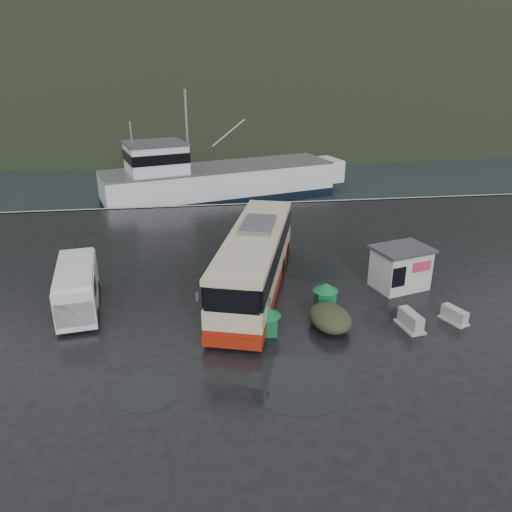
{
  "coord_description": "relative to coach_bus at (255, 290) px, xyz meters",
  "views": [
    {
      "loc": [
        -1.5,
        -22.94,
        12.46
      ],
      "look_at": [
        1.94,
        3.4,
        1.7
      ],
      "focal_mm": 35.0,
      "sensor_mm": 36.0,
      "label": 1
    }
  ],
  "objects": [
    {
      "name": "jersey_barrier_b",
      "position": [
        9.44,
        -4.89,
        0.0
      ],
      "size": [
        1.21,
        1.62,
        0.73
      ],
      "primitive_type": null,
      "rotation": [
        0.0,
        0.0,
        0.38
      ],
      "color": "#999993",
      "rests_on": "ground"
    },
    {
      "name": "headland",
      "position": [
        8.24,
        247.51,
        0.0
      ],
      "size": [
        780.0,
        540.0,
        570.0
      ],
      "primitive_type": "ellipsoid",
      "color": "black",
      "rests_on": "ground"
    },
    {
      "name": "ground",
      "position": [
        -1.76,
        -2.49,
        0.0
      ],
      "size": [
        160.0,
        160.0,
        0.0
      ],
      "primitive_type": "plane",
      "color": "black",
      "rests_on": "ground"
    },
    {
      "name": "quay_edge",
      "position": [
        -1.76,
        17.51,
        0.0
      ],
      "size": [
        160.0,
        0.6,
        1.5
      ],
      "primitive_type": "cube",
      "color": "#999993",
      "rests_on": "ground"
    },
    {
      "name": "ticket_kiosk",
      "position": [
        8.25,
        -0.71,
        0.0
      ],
      "size": [
        3.64,
        3.12,
        2.43
      ],
      "primitive_type": null,
      "rotation": [
        0.0,
        0.0,
        0.28
      ],
      "color": "beige",
      "rests_on": "ground"
    },
    {
      "name": "jersey_barrier_a",
      "position": [
        6.99,
        -5.21,
        0.0
      ],
      "size": [
        1.09,
        1.78,
        0.84
      ],
      "primitive_type": null,
      "rotation": [
        0.0,
        0.0,
        0.16
      ],
      "color": "#999993",
      "rests_on": "ground"
    },
    {
      "name": "fishing_trawler",
      "position": [
        -0.48,
        24.34,
        0.0
      ],
      "size": [
        28.05,
        13.44,
        10.99
      ],
      "primitive_type": null,
      "rotation": [
        0.0,
        0.0,
        0.28
      ],
      "color": "silver",
      "rests_on": "ground"
    },
    {
      "name": "white_van",
      "position": [
        -9.46,
        -1.03,
        0.0
      ],
      "size": [
        2.83,
        6.05,
        2.43
      ],
      "primitive_type": null,
      "rotation": [
        0.0,
        0.0,
        0.15
      ],
      "color": "silver",
      "rests_on": "ground"
    },
    {
      "name": "coach_bus",
      "position": [
        0.0,
        0.0,
        0.0
      ],
      "size": [
        6.84,
        13.5,
        3.72
      ],
      "primitive_type": null,
      "rotation": [
        0.0,
        0.0,
        -0.29
      ],
      "color": "#C2B693",
      "rests_on": "ground"
    },
    {
      "name": "harbor_water",
      "position": [
        -1.76,
        107.51,
        0.0
      ],
      "size": [
        300.0,
        180.0,
        0.02
      ],
      "primitive_type": "cube",
      "color": "black",
      "rests_on": "ground"
    },
    {
      "name": "dome_tent",
      "position": [
        3.09,
        -4.69,
        0.0
      ],
      "size": [
        2.29,
        2.97,
        1.08
      ],
      "primitive_type": null,
      "rotation": [
        0.0,
        0.0,
        0.13
      ],
      "color": "#2F3620",
      "rests_on": "ground"
    },
    {
      "name": "waste_bin_left",
      "position": [
        3.42,
        -2.49,
        0.0
      ],
      "size": [
        0.99,
        0.99,
        1.36
      ],
      "primitive_type": null,
      "rotation": [
        0.0,
        0.0,
        -0.01
      ],
      "color": "#126535",
      "rests_on": "ground"
    },
    {
      "name": "waste_bin_right",
      "position": [
        -0.05,
        -4.79,
        0.0
      ],
      "size": [
        1.09,
        1.09,
        1.39
      ],
      "primitive_type": null,
      "rotation": [
        0.0,
        0.0,
        -0.09
      ],
      "color": "#126535",
      "rests_on": "ground"
    },
    {
      "name": "puddles",
      "position": [
        0.48,
        -5.41,
        0.01
      ],
      "size": [
        12.21,
        14.92,
        0.01
      ],
      "color": "black",
      "rests_on": "ground"
    }
  ]
}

